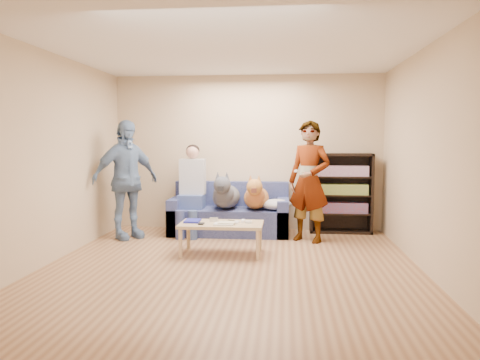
# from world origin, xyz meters

# --- Properties ---
(ground) EXTENTS (5.00, 5.00, 0.00)m
(ground) POSITION_xyz_m (0.00, 0.00, 0.00)
(ground) COLOR brown
(ground) RESTS_ON ground
(ceiling) EXTENTS (5.00, 5.00, 0.00)m
(ceiling) POSITION_xyz_m (0.00, 0.00, 2.60)
(ceiling) COLOR white
(ceiling) RESTS_ON ground
(wall_back) EXTENTS (4.50, 0.00, 4.50)m
(wall_back) POSITION_xyz_m (0.00, 2.50, 1.30)
(wall_back) COLOR tan
(wall_back) RESTS_ON ground
(wall_front) EXTENTS (4.50, 0.00, 4.50)m
(wall_front) POSITION_xyz_m (0.00, -2.50, 1.30)
(wall_front) COLOR tan
(wall_front) RESTS_ON ground
(wall_left) EXTENTS (0.00, 5.00, 5.00)m
(wall_left) POSITION_xyz_m (-2.25, 0.00, 1.30)
(wall_left) COLOR tan
(wall_left) RESTS_ON ground
(wall_right) EXTENTS (0.00, 5.00, 5.00)m
(wall_right) POSITION_xyz_m (2.25, 0.00, 1.30)
(wall_right) COLOR tan
(wall_right) RESTS_ON ground
(blanket) EXTENTS (0.48, 0.40, 0.17)m
(blanket) POSITION_xyz_m (0.51, 1.87, 0.51)
(blanket) COLOR #B0B1B5
(blanket) RESTS_ON sofa
(person_standing_right) EXTENTS (0.79, 0.70, 1.81)m
(person_standing_right) POSITION_xyz_m (1.00, 1.60, 0.90)
(person_standing_right) COLOR gray
(person_standing_right) RESTS_ON ground
(person_standing_left) EXTENTS (1.06, 1.08, 1.82)m
(person_standing_left) POSITION_xyz_m (-1.80, 1.54, 0.91)
(person_standing_left) COLOR #7795BE
(person_standing_left) RESTS_ON ground
(held_controller) EXTENTS (0.06, 0.13, 0.03)m
(held_controller) POSITION_xyz_m (0.80, 1.40, 1.07)
(held_controller) COLOR white
(held_controller) RESTS_ON person_standing_right
(notebook_blue) EXTENTS (0.20, 0.26, 0.03)m
(notebook_blue) POSITION_xyz_m (-0.60, 0.74, 0.43)
(notebook_blue) COLOR #1C209B
(notebook_blue) RESTS_ON coffee_table
(papers) EXTENTS (0.26, 0.20, 0.02)m
(papers) POSITION_xyz_m (-0.15, 0.59, 0.43)
(papers) COLOR silver
(papers) RESTS_ON coffee_table
(magazine) EXTENTS (0.22, 0.17, 0.01)m
(magazine) POSITION_xyz_m (-0.12, 0.61, 0.44)
(magazine) COLOR beige
(magazine) RESTS_ON coffee_table
(camera_silver) EXTENTS (0.11, 0.06, 0.05)m
(camera_silver) POSITION_xyz_m (-0.32, 0.81, 0.45)
(camera_silver) COLOR silver
(camera_silver) RESTS_ON coffee_table
(controller_a) EXTENTS (0.04, 0.13, 0.03)m
(controller_a) POSITION_xyz_m (0.08, 0.79, 0.43)
(controller_a) COLOR white
(controller_a) RESTS_ON coffee_table
(controller_b) EXTENTS (0.09, 0.06, 0.03)m
(controller_b) POSITION_xyz_m (0.16, 0.71, 0.43)
(controller_b) COLOR white
(controller_b) RESTS_ON coffee_table
(headphone_cup_a) EXTENTS (0.07, 0.07, 0.02)m
(headphone_cup_a) POSITION_xyz_m (0.00, 0.67, 0.43)
(headphone_cup_a) COLOR white
(headphone_cup_a) RESTS_ON coffee_table
(headphone_cup_b) EXTENTS (0.07, 0.07, 0.02)m
(headphone_cup_b) POSITION_xyz_m (0.00, 0.75, 0.43)
(headphone_cup_b) COLOR white
(headphone_cup_b) RESTS_ON coffee_table
(pen_orange) EXTENTS (0.13, 0.06, 0.01)m
(pen_orange) POSITION_xyz_m (-0.22, 0.53, 0.42)
(pen_orange) COLOR #C8701C
(pen_orange) RESTS_ON coffee_table
(pen_black) EXTENTS (0.13, 0.08, 0.01)m
(pen_black) POSITION_xyz_m (-0.08, 0.87, 0.42)
(pen_black) COLOR black
(pen_black) RESTS_ON coffee_table
(wallet) EXTENTS (0.07, 0.12, 0.02)m
(wallet) POSITION_xyz_m (-0.45, 0.57, 0.43)
(wallet) COLOR black
(wallet) RESTS_ON coffee_table
(sofa) EXTENTS (1.90, 0.85, 0.82)m
(sofa) POSITION_xyz_m (-0.25, 2.10, 0.28)
(sofa) COLOR #515B93
(sofa) RESTS_ON ground
(person_seated) EXTENTS (0.40, 0.73, 1.47)m
(person_seated) POSITION_xyz_m (-0.86, 1.97, 0.77)
(person_seated) COLOR #445895
(person_seated) RESTS_ON sofa
(dog_gray) EXTENTS (0.43, 1.26, 0.62)m
(dog_gray) POSITION_xyz_m (-0.30, 1.92, 0.65)
(dog_gray) COLOR #4A4E54
(dog_gray) RESTS_ON sofa
(dog_tan) EXTENTS (0.40, 1.16, 0.58)m
(dog_tan) POSITION_xyz_m (0.18, 1.93, 0.63)
(dog_tan) COLOR #B76037
(dog_tan) RESTS_ON sofa
(coffee_table) EXTENTS (1.10, 0.60, 0.42)m
(coffee_table) POSITION_xyz_m (-0.20, 0.69, 0.37)
(coffee_table) COLOR tan
(coffee_table) RESTS_ON ground
(bookshelf) EXTENTS (1.00, 0.34, 1.30)m
(bookshelf) POSITION_xyz_m (1.55, 2.33, 0.68)
(bookshelf) COLOR black
(bookshelf) RESTS_ON ground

